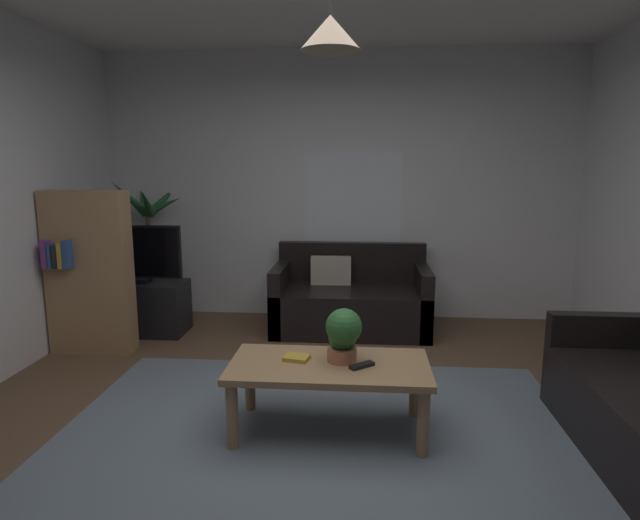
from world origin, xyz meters
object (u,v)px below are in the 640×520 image
at_px(potted_palm_corner, 150,255).
at_px(pendant_lamp, 330,32).
at_px(couch_under_window, 350,302).
at_px(coffee_table, 329,374).
at_px(book_on_table_0, 297,358).
at_px(bookshelf_corner, 89,272).
at_px(tv_stand, 139,307).
at_px(tv, 135,253).
at_px(potted_plant_on_table, 343,334).
at_px(remote_on_table_0, 362,365).

bearing_deg(potted_palm_corner, pendant_lamp, -48.61).
xyz_separation_m(couch_under_window, coffee_table, (-0.08, -2.05, 0.10)).
height_order(couch_under_window, coffee_table, couch_under_window).
bearing_deg(book_on_table_0, bookshelf_corner, 148.31).
height_order(coffee_table, tv_stand, tv_stand).
height_order(book_on_table_0, bookshelf_corner, bookshelf_corner).
xyz_separation_m(book_on_table_0, tv, (-1.75, 1.72, 0.33)).
bearing_deg(potted_palm_corner, book_on_table_0, -51.06).
bearing_deg(potted_palm_corner, coffee_table, -48.61).
distance_m(tv_stand, potted_palm_corner, 0.67).
bearing_deg(pendant_lamp, coffee_table, -63.43).
bearing_deg(pendant_lamp, couch_under_window, 87.71).
relative_size(tv, bookshelf_corner, 0.63).
distance_m(coffee_table, potted_palm_corner, 3.08).
bearing_deg(bookshelf_corner, potted_plant_on_table, -28.23).
relative_size(remote_on_table_0, pendant_lamp, 0.30).
bearing_deg(remote_on_table_0, potted_palm_corner, 4.45).
bearing_deg(potted_plant_on_table, potted_palm_corner, 133.07).
bearing_deg(book_on_table_0, potted_palm_corner, 128.94).
distance_m(coffee_table, tv, 2.66).
distance_m(coffee_table, tv_stand, 2.64).
bearing_deg(couch_under_window, remote_on_table_0, -86.88).
height_order(tv_stand, potted_palm_corner, potted_palm_corner).
bearing_deg(couch_under_window, tv, -171.77).
bearing_deg(potted_palm_corner, couch_under_window, -6.76).
bearing_deg(bookshelf_corner, tv_stand, 71.10).
relative_size(coffee_table, remote_on_table_0, 7.51).
height_order(coffee_table, book_on_table_0, book_on_table_0).
height_order(remote_on_table_0, tv, tv).
bearing_deg(bookshelf_corner, book_on_table_0, -31.69).
xyz_separation_m(coffee_table, tv_stand, (-1.95, 1.78, -0.12)).
distance_m(book_on_table_0, tv, 2.47).
bearing_deg(coffee_table, book_on_table_0, 168.35).
bearing_deg(potted_palm_corner, tv, -81.87).
height_order(book_on_table_0, potted_plant_on_table, potted_plant_on_table).
height_order(tv, pendant_lamp, pendant_lamp).
bearing_deg(potted_plant_on_table, couch_under_window, 89.98).
relative_size(couch_under_window, remote_on_table_0, 9.39).
bearing_deg(tv, tv_stand, 90.00).
height_order(tv_stand, bookshelf_corner, bookshelf_corner).
bearing_deg(book_on_table_0, pendant_lamp, -11.65).
xyz_separation_m(book_on_table_0, potted_plant_on_table, (0.28, 0.00, 0.16)).
bearing_deg(book_on_table_0, tv, 135.54).
relative_size(remote_on_table_0, potted_plant_on_table, 0.48).
relative_size(couch_under_window, book_on_table_0, 10.17).
bearing_deg(pendant_lamp, book_on_table_0, 168.35).
relative_size(coffee_table, potted_plant_on_table, 3.62).
height_order(potted_plant_on_table, bookshelf_corner, bookshelf_corner).
bearing_deg(pendant_lamp, potted_plant_on_table, 29.01).
bearing_deg(remote_on_table_0, tv_stand, 10.62).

